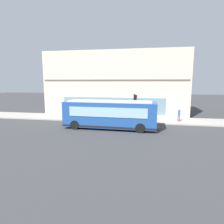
# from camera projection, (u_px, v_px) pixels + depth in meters

# --- Properties ---
(ground) EXTENTS (120.00, 120.00, 0.00)m
(ground) POSITION_uv_depth(u_px,v_px,m) (102.00, 127.00, 21.30)
(ground) COLOR #38383A
(sidewalk_curb) EXTENTS (4.28, 40.00, 0.15)m
(sidewalk_curb) POSITION_uv_depth(u_px,v_px,m) (110.00, 119.00, 25.89)
(sidewalk_curb) COLOR #9E9991
(sidewalk_curb) RESTS_ON ground
(building_corner) EXTENTS (6.07, 21.66, 9.61)m
(building_corner) POSITION_uv_depth(u_px,v_px,m) (116.00, 84.00, 30.14)
(building_corner) COLOR beige
(building_corner) RESTS_ON ground
(city_bus_nearside) EXTENTS (2.82, 10.11, 3.07)m
(city_bus_nearside) POSITION_uv_depth(u_px,v_px,m) (110.00, 115.00, 20.56)
(city_bus_nearside) COLOR #1E478C
(city_bus_nearside) RESTS_ON ground
(traffic_light_near_corner) EXTENTS (0.32, 0.49, 3.46)m
(traffic_light_near_corner) POSITION_uv_depth(u_px,v_px,m) (135.00, 102.00, 23.43)
(traffic_light_near_corner) COLOR black
(traffic_light_near_corner) RESTS_ON sidewalk_curb
(fire_hydrant) EXTENTS (0.35, 0.35, 0.74)m
(fire_hydrant) POSITION_uv_depth(u_px,v_px,m) (155.00, 117.00, 25.11)
(fire_hydrant) COLOR yellow
(fire_hydrant) RESTS_ON sidewalk_curb
(pedestrian_near_hydrant) EXTENTS (0.32, 0.32, 1.64)m
(pedestrian_near_hydrant) POSITION_uv_depth(u_px,v_px,m) (179.00, 114.00, 23.66)
(pedestrian_near_hydrant) COLOR #8C3F8C
(pedestrian_near_hydrant) RESTS_ON sidewalk_curb
(pedestrian_walking_along_curb) EXTENTS (0.32, 0.32, 1.79)m
(pedestrian_walking_along_curb) POSITION_uv_depth(u_px,v_px,m) (70.00, 111.00, 25.34)
(pedestrian_walking_along_curb) COLOR #B23338
(pedestrian_walking_along_curb) RESTS_ON sidewalk_curb
(pedestrian_near_building_entrance) EXTENTS (0.32, 0.32, 1.58)m
(pedestrian_near_building_entrance) POSITION_uv_depth(u_px,v_px,m) (88.00, 110.00, 27.05)
(pedestrian_near_building_entrance) COLOR #3F8C4C
(pedestrian_near_building_entrance) RESTS_ON sidewalk_curb
(newspaper_vending_box) EXTENTS (0.44, 0.42, 0.90)m
(newspaper_vending_box) POSITION_uv_depth(u_px,v_px,m) (96.00, 116.00, 25.08)
(newspaper_vending_box) COLOR #263F99
(newspaper_vending_box) RESTS_ON sidewalk_curb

